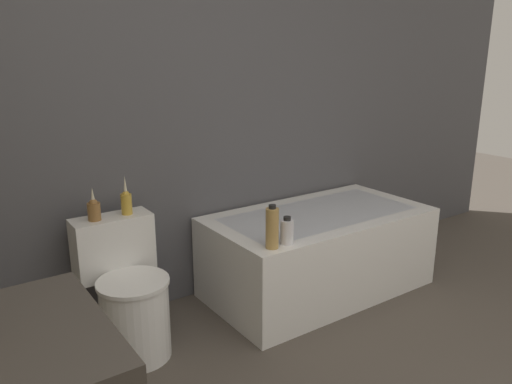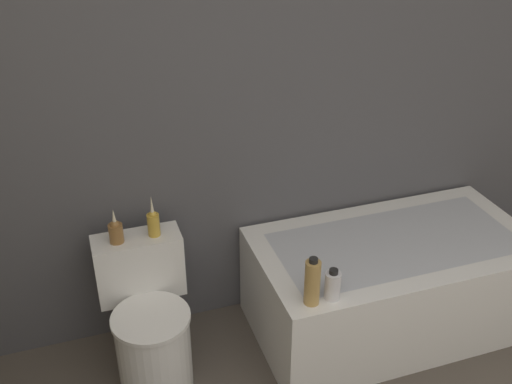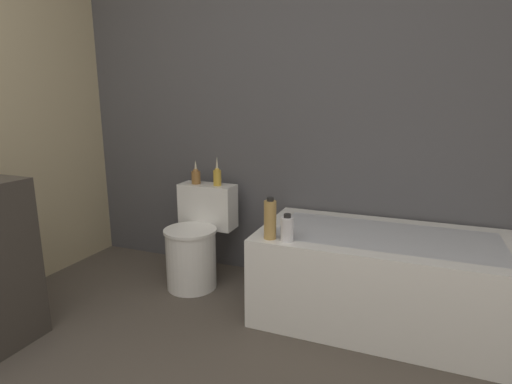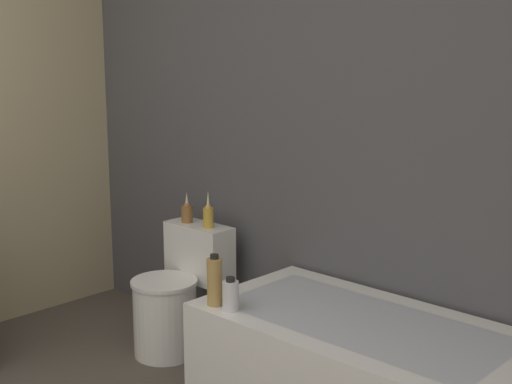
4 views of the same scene
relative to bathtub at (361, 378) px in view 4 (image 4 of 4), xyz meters
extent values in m
cube|color=#4C4C51|center=(-0.87, 0.43, 1.03)|extent=(6.40, 0.06, 2.60)
cube|color=white|center=(0.00, 0.00, 0.00)|extent=(1.42, 0.75, 0.53)
cube|color=#B7BCC6|center=(0.00, 0.00, 0.25)|extent=(1.22, 0.55, 0.01)
cylinder|color=white|center=(-1.26, -0.04, -0.07)|extent=(0.34, 0.34, 0.40)
cylinder|color=white|center=(-1.26, -0.04, 0.15)|extent=(0.36, 0.36, 0.02)
cube|color=white|center=(-1.26, 0.22, 0.26)|extent=(0.41, 0.17, 0.32)
cylinder|color=olive|center=(-1.34, 0.21, 0.46)|extent=(0.07, 0.07, 0.09)
sphere|color=olive|center=(-1.34, 0.21, 0.51)|extent=(0.04, 0.04, 0.04)
cone|color=beige|center=(-1.34, 0.21, 0.55)|extent=(0.02, 0.02, 0.08)
cylinder|color=gold|center=(-1.17, 0.21, 0.47)|extent=(0.06, 0.06, 0.11)
sphere|color=gold|center=(-1.17, 0.21, 0.53)|extent=(0.04, 0.04, 0.04)
cone|color=beige|center=(-1.17, 0.21, 0.58)|extent=(0.02, 0.02, 0.10)
cylinder|color=tan|center=(-0.59, -0.29, 0.37)|extent=(0.07, 0.07, 0.21)
cylinder|color=black|center=(-0.59, -0.29, 0.48)|extent=(0.04, 0.04, 0.02)
cylinder|color=silver|center=(-0.49, -0.29, 0.33)|extent=(0.07, 0.07, 0.13)
cylinder|color=black|center=(-0.49, -0.29, 0.40)|extent=(0.04, 0.04, 0.02)
camera|label=1|loc=(-2.04, -2.24, 1.25)|focal=35.00mm
camera|label=2|loc=(-1.47, -2.14, 1.96)|focal=42.00mm
camera|label=3|loc=(0.11, -2.28, 1.00)|focal=28.00mm
camera|label=4|loc=(1.60, -2.36, 1.40)|focal=50.00mm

